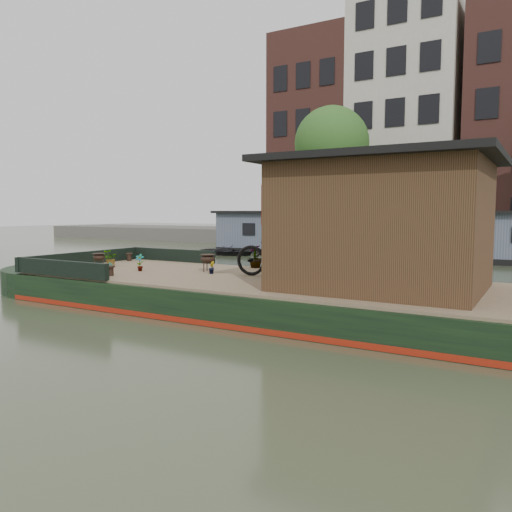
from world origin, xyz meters
The scene contains 20 objects.
ground centered at (0.00, 0.00, 0.00)m, with size 120.00×120.00×0.00m, color #27311F.
houseboat_hull centered at (-1.33, 0.00, 0.27)m, with size 14.01×4.02×0.60m.
houseboat_deck centered at (0.00, 0.00, 0.62)m, with size 11.80×3.80×0.05m, color #886F54.
bow_bulwark centered at (-5.07, 0.00, 0.82)m, with size 3.00×4.00×0.35m.
cabin centered at (2.19, 0.00, 1.88)m, with size 4.00×3.50×2.42m.
bicycle centered at (-0.21, 0.44, 1.17)m, with size 0.70×2.00×1.05m, color black.
potted_plant_a centered at (-3.58, -0.36, 0.86)m, with size 0.22×0.15×0.42m, color brown.
potted_plant_b centered at (-1.81, 0.12, 0.80)m, with size 0.16×0.13×0.29m, color brown.
potted_plant_c centered at (-5.01, 0.05, 0.86)m, with size 0.37×0.32×0.41m, color #A53A30.
potted_plant_d centered at (-1.56, 1.70, 0.94)m, with size 0.32×0.32×0.58m, color brown.
potted_plant_e centered at (-3.80, -1.08, 0.79)m, with size 0.14×0.10×0.27m, color #A0572F.
brazier_front centered at (-4.92, -0.40, 0.84)m, with size 0.35×0.35×0.38m, color black, non-canonical shape.
brazier_rear centered at (-2.13, 0.42, 0.86)m, with size 0.38×0.38×0.42m, color black, non-canonical shape.
bollard_port centered at (-5.60, 1.34, 0.76)m, with size 0.20×0.20×0.23m, color black.
bollard_stbd centered at (-3.52, -1.34, 0.76)m, with size 0.20×0.20×0.23m, color black.
dinghy centered at (-8.41, 10.70, 0.29)m, with size 2.02×2.83×0.59m, color black.
far_houseboat centered at (0.00, 14.00, 0.97)m, with size 20.40×4.40×2.11m.
quay centered at (0.00, 20.50, 0.45)m, with size 60.00×6.00×0.90m, color #47443F.
townhouse_row centered at (0.15, 27.50, 7.90)m, with size 27.25×8.00×16.50m.
tree_left centered at (-6.36, 19.07, 5.89)m, with size 4.40×4.40×7.40m.
Camera 1 is at (4.86, -9.19, 2.08)m, focal length 35.00 mm.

